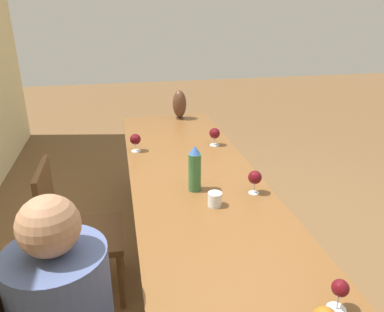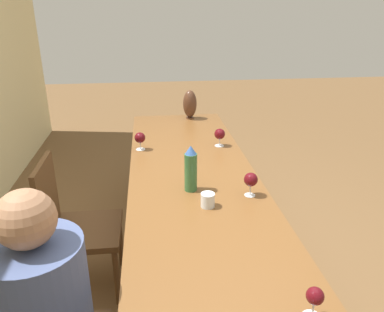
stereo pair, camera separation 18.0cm
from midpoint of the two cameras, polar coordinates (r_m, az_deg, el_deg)
ground_plane at (r=2.63m, az=2.77°, el=-19.50°), size 14.00×14.00×0.00m
dining_table at (r=2.23m, az=3.09°, el=-6.40°), size 3.07×0.80×0.74m
water_bottle at (r=2.12m, az=2.25°, el=-2.03°), size 0.07×0.07×0.27m
water_tumbler at (r=2.00m, az=5.02°, el=-6.76°), size 0.08×0.08×0.08m
vase at (r=3.48m, az=1.17°, el=7.91°), size 0.13×0.13×0.27m
wine_glass_0 at (r=2.81m, az=6.08°, el=3.28°), size 0.08×0.08×0.14m
wine_glass_1 at (r=2.11m, az=11.39°, el=-3.64°), size 0.08×0.08×0.14m
wine_glass_2 at (r=2.74m, az=-6.08°, el=2.71°), size 0.08×0.08×0.13m
wine_glass_5 at (r=1.43m, az=21.89°, el=-19.46°), size 0.07×0.07×0.13m
chair_far at (r=2.44m, az=-15.72°, el=-9.99°), size 0.44×0.44×0.90m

